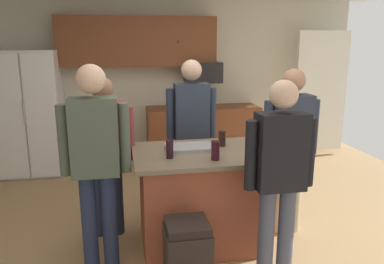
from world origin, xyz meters
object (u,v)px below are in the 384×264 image
(refrigerator, at_px, (31,113))
(person_guest_right, at_px, (191,125))
(glass_pilsner, at_px, (215,150))
(kitchen_island, at_px, (198,198))
(glass_short_whisky, at_px, (170,149))
(person_elder_center, at_px, (279,170))
(glass_dark_ale, at_px, (222,138))
(serving_tray, at_px, (189,148))
(person_host_foreground, at_px, (105,147))
(microwave_over_range, at_px, (203,72))
(person_guest_left, at_px, (95,155))
(person_guest_by_door, at_px, (290,141))
(trash_bin, at_px, (187,259))

(refrigerator, distance_m, person_guest_right, 2.68)
(refrigerator, height_order, glass_pilsner, refrigerator)
(kitchen_island, relative_size, glass_pilsner, 7.14)
(glass_short_whisky, height_order, glass_pilsner, glass_pilsner)
(refrigerator, distance_m, person_elder_center, 4.04)
(glass_dark_ale, distance_m, serving_tray, 0.35)
(refrigerator, relative_size, person_guest_right, 1.04)
(person_guest_right, height_order, person_host_foreground, person_guest_right)
(glass_pilsner, bearing_deg, kitchen_island, 110.06)
(refrigerator, relative_size, glass_pilsner, 10.77)
(microwave_over_range, distance_m, glass_pilsner, 2.96)
(person_elder_center, relative_size, glass_pilsner, 9.84)
(person_guest_left, distance_m, serving_tray, 0.90)
(person_guest_left, xyz_separation_m, glass_short_whisky, (0.62, 0.10, -0.01))
(person_guest_by_door, distance_m, person_guest_left, 1.88)
(microwave_over_range, height_order, person_elder_center, person_elder_center)
(kitchen_island, xyz_separation_m, trash_bin, (-0.23, -0.74, -0.17))
(glass_pilsner, bearing_deg, person_host_foreground, 146.72)
(person_host_foreground, xyz_separation_m, glass_dark_ale, (1.12, -0.20, 0.09))
(person_guest_by_door, distance_m, glass_pilsner, 0.92)
(person_guest_by_door, bearing_deg, trash_bin, 30.03)
(person_guest_by_door, relative_size, glass_dark_ale, 10.95)
(person_guest_right, bearing_deg, microwave_over_range, 170.20)
(person_elder_center, distance_m, serving_tray, 0.95)
(kitchen_island, xyz_separation_m, person_elder_center, (0.51, -0.68, 0.48))
(glass_pilsner, xyz_separation_m, trash_bin, (-0.33, -0.47, -0.71))
(person_guest_left, bearing_deg, glass_short_whisky, -6.01)
(person_guest_left, bearing_deg, person_host_foreground, 69.84)
(person_guest_right, distance_m, trash_bin, 1.72)
(serving_tray, bearing_deg, person_guest_left, -158.90)
(person_guest_left, bearing_deg, microwave_over_range, 46.87)
(glass_pilsner, bearing_deg, serving_tray, 115.50)
(refrigerator, bearing_deg, serving_tray, -51.51)
(glass_short_whisky, bearing_deg, glass_pilsner, -17.97)
(glass_dark_ale, relative_size, trash_bin, 0.25)
(microwave_over_range, height_order, trash_bin, microwave_over_range)
(kitchen_island, xyz_separation_m, person_host_foreground, (-0.85, 0.36, 0.45))
(person_guest_left, relative_size, person_elder_center, 1.06)
(person_guest_by_door, xyz_separation_m, person_host_foreground, (-1.80, 0.28, -0.05))
(trash_bin, bearing_deg, microwave_over_range, 75.87)
(person_host_foreground, xyz_separation_m, serving_tray, (0.79, -0.28, 0.03))
(glass_dark_ale, bearing_deg, kitchen_island, -150.68)
(glass_short_whisky, bearing_deg, person_elder_center, -34.23)
(person_guest_by_door, height_order, person_guest_left, person_guest_left)
(refrigerator, xyz_separation_m, person_guest_by_door, (2.93, -2.42, 0.06))
(person_guest_left, height_order, glass_dark_ale, person_guest_left)
(person_guest_by_door, xyz_separation_m, trash_bin, (-1.18, -0.81, -0.67))
(kitchen_island, xyz_separation_m, person_guest_left, (-0.90, -0.25, 0.55))
(person_guest_left, distance_m, person_host_foreground, 0.61)
(person_guest_by_door, relative_size, person_guest_left, 0.95)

